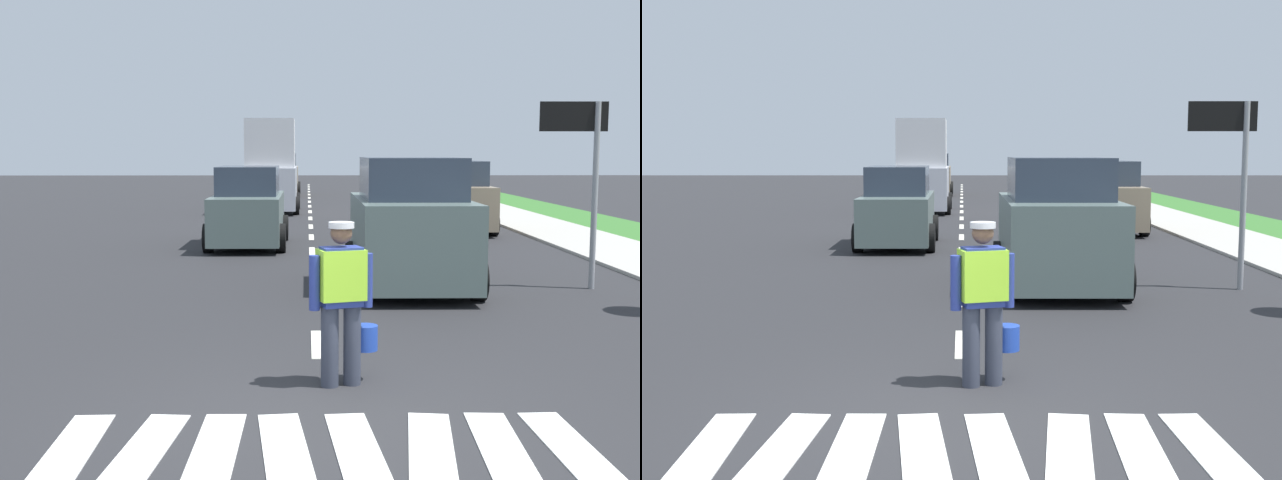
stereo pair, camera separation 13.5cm
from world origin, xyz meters
The scene contains 10 objects.
ground_plane centered at (0.00, 21.00, 0.00)m, with size 96.00×96.00×0.00m, color #28282B.
crosswalk_stripes centered at (0.00, -0.85, 0.01)m, with size 4.42×1.93×0.01m.
lane_center_line centered at (0.00, 25.20, 0.00)m, with size 0.14×46.40×0.01m.
road_worker centered at (0.24, 1.02, 0.93)m, with size 0.71×0.51×1.67m.
lane_direction_sign centered at (4.56, 6.56, 2.41)m, with size 1.16×0.11×3.20m.
delivery_truck centered at (-1.48, 23.60, 1.61)m, with size 2.16×4.60×3.54m.
car_outgoing_ahead centered at (1.66, 6.71, 1.05)m, with size 2.10×3.91×2.26m.
car_oncoming_lead centered at (-1.58, 12.79, 0.92)m, with size 1.92×4.00×1.99m.
car_oncoming_third centered at (-1.47, 35.30, 1.03)m, with size 1.98×4.39×2.22m.
car_parked_far centered at (4.25, 16.25, 0.96)m, with size 1.90×4.15×2.08m.
Camera 1 is at (-0.12, -6.76, 2.38)m, focal length 44.08 mm.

